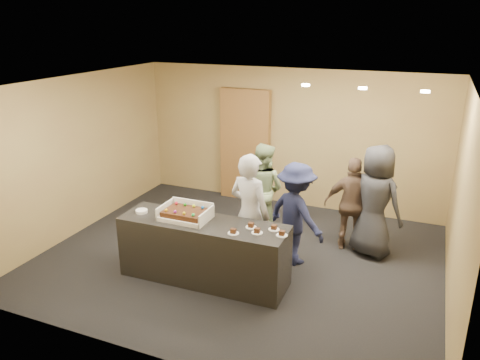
{
  "coord_description": "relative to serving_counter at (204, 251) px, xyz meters",
  "views": [
    {
      "loc": [
        2.53,
        -6.08,
        3.58
      ],
      "look_at": [
        -0.01,
        0.0,
        1.29
      ],
      "focal_mm": 35.0,
      "sensor_mm": 36.0,
      "label": 1
    }
  ],
  "objects": [
    {
      "name": "person_server_grey",
      "position": [
        0.5,
        0.51,
        0.45
      ],
      "size": [
        0.74,
        0.58,
        1.8
      ],
      "primitive_type": "imported",
      "rotation": [
        0.0,
        0.0,
        2.89
      ],
      "color": "#A6A6AB",
      "rests_on": "floor"
    },
    {
      "name": "person_navy_man",
      "position": [
        1.05,
        1.0,
        0.35
      ],
      "size": [
        1.19,
        1.01,
        1.59
      ],
      "primitive_type": "imported",
      "rotation": [
        0.0,
        0.0,
        2.64
      ],
      "color": "#181C3D",
      "rests_on": "floor"
    },
    {
      "name": "ceiling_spotlights",
      "position": [
        1.83,
        1.31,
        2.22
      ],
      "size": [
        1.72,
        0.12,
        0.03
      ],
      "color": "#FFEAC6",
      "rests_on": "ceiling"
    },
    {
      "name": "sheet_cake",
      "position": [
        -0.28,
        -0.0,
        0.55
      ],
      "size": [
        0.58,
        0.4,
        0.11
      ],
      "color": "black",
      "rests_on": "cake_box"
    },
    {
      "name": "storage_cabinet",
      "position": [
        -0.67,
        3.22,
        0.69
      ],
      "size": [
        1.03,
        0.15,
        2.27
      ],
      "primitive_type": "cube",
      "color": "brown",
      "rests_on": "floor"
    },
    {
      "name": "slice_b",
      "position": [
        0.68,
        0.09,
        0.47
      ],
      "size": [
        0.15,
        0.15,
        0.07
      ],
      "color": "white",
      "rests_on": "serving_counter"
    },
    {
      "name": "person_sage_man",
      "position": [
        0.24,
        1.75,
        0.36
      ],
      "size": [
        0.88,
        0.74,
        1.62
      ],
      "primitive_type": "imported",
      "rotation": [
        0.0,
        0.0,
        2.97
      ],
      "color": "gray",
      "rests_on": "floor"
    },
    {
      "name": "person_brown_extra",
      "position": [
        1.76,
        1.78,
        0.32
      ],
      "size": [
        0.95,
        0.52,
        1.54
      ],
      "primitive_type": "imported",
      "rotation": [
        0.0,
        0.0,
        3.31
      ],
      "color": "brown",
      "rests_on": "floor"
    },
    {
      "name": "slice_a",
      "position": [
        0.53,
        -0.18,
        0.47
      ],
      "size": [
        0.15,
        0.15,
        0.07
      ],
      "color": "white",
      "rests_on": "serving_counter"
    },
    {
      "name": "person_dark_suit",
      "position": [
        2.11,
        1.72,
        0.45
      ],
      "size": [
        1.04,
        0.9,
        1.8
      ],
      "primitive_type": "imported",
      "rotation": [
        0.0,
        0.0,
        2.69
      ],
      "color": "#26272B",
      "rests_on": "floor"
    },
    {
      "name": "slice_d",
      "position": [
        0.99,
        0.14,
        0.47
      ],
      "size": [
        0.15,
        0.15,
        0.07
      ],
      "color": "white",
      "rests_on": "serving_counter"
    },
    {
      "name": "cake_box",
      "position": [
        -0.27,
        0.03,
        0.5
      ],
      "size": [
        0.68,
        0.47,
        0.2
      ],
      "color": "white",
      "rests_on": "serving_counter"
    },
    {
      "name": "room",
      "position": [
        0.23,
        0.81,
        0.9
      ],
      "size": [
        6.04,
        6.0,
        2.7
      ],
      "color": "black",
      "rests_on": "ground"
    },
    {
      "name": "plate_stack",
      "position": [
        -0.97,
        -0.05,
        0.47
      ],
      "size": [
        0.17,
        0.17,
        0.04
      ],
      "primitive_type": "cylinder",
      "color": "white",
      "rests_on": "serving_counter"
    },
    {
      "name": "slice_c",
      "position": [
        0.82,
        -0.04,
        0.47
      ],
      "size": [
        0.15,
        0.15,
        0.07
      ],
      "color": "white",
      "rests_on": "serving_counter"
    },
    {
      "name": "slice_e",
      "position": [
        1.14,
        0.01,
        0.47
      ],
      "size": [
        0.15,
        0.15,
        0.07
      ],
      "color": "white",
      "rests_on": "serving_counter"
    },
    {
      "name": "serving_counter",
      "position": [
        0.0,
        0.0,
        0.0
      ],
      "size": [
        2.41,
        0.74,
        0.9
      ],
      "primitive_type": "cube",
      "rotation": [
        0.0,
        0.0,
        0.02
      ],
      "color": "black",
      "rests_on": "floor"
    }
  ]
}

